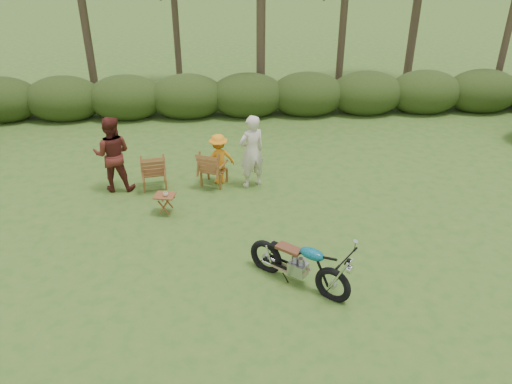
{
  "coord_description": "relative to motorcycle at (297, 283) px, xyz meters",
  "views": [
    {
      "loc": [
        -0.7,
        -7.1,
        5.65
      ],
      "look_at": [
        -0.16,
        1.72,
        0.9
      ],
      "focal_mm": 35.0,
      "sensor_mm": 36.0,
      "label": 1
    }
  ],
  "objects": [
    {
      "name": "motorcycle",
      "position": [
        0.0,
        0.0,
        0.0
      ],
      "size": [
        1.96,
        1.8,
        1.1
      ],
      "primitive_type": null,
      "rotation": [
        0.0,
        0.0,
        -0.69
      ],
      "color": "#0D90AC",
      "rests_on": "ground"
    },
    {
      "name": "side_table",
      "position": [
        -2.58,
        2.59,
        0.23
      ],
      "size": [
        0.51,
        0.46,
        0.46
      ],
      "primitive_type": null,
      "rotation": [
        0.0,
        0.0,
        -0.19
      ],
      "color": "brown",
      "rests_on": "ground"
    },
    {
      "name": "adult_b",
      "position": [
        -3.88,
        3.85,
        0.0
      ],
      "size": [
        0.89,
        0.69,
        1.83
      ],
      "primitive_type": "imported",
      "rotation": [
        0.0,
        0.0,
        3.14
      ],
      "color": "#501C16",
      "rests_on": "ground"
    },
    {
      "name": "adult_a",
      "position": [
        -0.61,
        3.82,
        0.0
      ],
      "size": [
        0.78,
        0.68,
        1.8
      ],
      "primitive_type": "imported",
      "rotation": [
        0.0,
        0.0,
        3.59
      ],
      "color": "beige",
      "rests_on": "ground"
    },
    {
      "name": "lawn_chair_right",
      "position": [
        -1.53,
        3.94,
        0.0
      ],
      "size": [
        0.83,
        0.83,
        0.92
      ],
      "primitive_type": null,
      "rotation": [
        0.0,
        0.0,
        2.75
      ],
      "color": "brown",
      "rests_on": "ground"
    },
    {
      "name": "ground",
      "position": [
        -0.47,
        0.07,
        0.0
      ],
      "size": [
        80.0,
        80.0,
        0.0
      ],
      "primitive_type": "plane",
      "color": "#2F531B",
      "rests_on": "ground"
    },
    {
      "name": "cup",
      "position": [
        -2.55,
        2.55,
        0.51
      ],
      "size": [
        0.15,
        0.15,
        0.09
      ],
      "primitive_type": "imported",
      "rotation": [
        0.0,
        0.0,
        0.42
      ],
      "color": "beige",
      "rests_on": "side_table"
    },
    {
      "name": "lawn_chair_left",
      "position": [
        -2.97,
        3.88,
        0.0
      ],
      "size": [
        0.74,
        0.74,
        0.94
      ],
      "primitive_type": null,
      "rotation": [
        0.0,
        0.0,
        3.31
      ],
      "color": "brown",
      "rests_on": "ground"
    },
    {
      "name": "child",
      "position": [
        -1.4,
        4.04,
        0.0
      ],
      "size": [
        0.93,
        0.71,
        1.26
      ],
      "primitive_type": "imported",
      "rotation": [
        0.0,
        0.0,
        3.48
      ],
      "color": "orange",
      "rests_on": "ground"
    }
  ]
}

